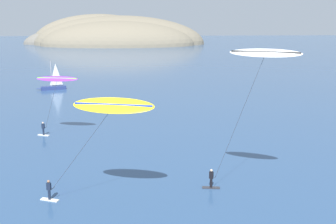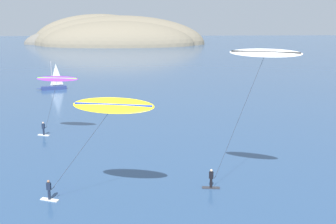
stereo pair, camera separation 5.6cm
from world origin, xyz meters
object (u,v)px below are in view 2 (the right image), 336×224
Objects in this scene: kitesurfer_white at (260,65)px; kitesurfer_yellow at (109,111)px; sailboat_near at (52,86)px; kitesurfer_purple at (56,83)px.

kitesurfer_white is 12.04m from kitesurfer_yellow.
kitesurfer_white is 1.28× the size of kitesurfer_yellow.
kitesurfer_yellow reaches higher than sailboat_near.
kitesurfer_white reaches higher than sailboat_near.
kitesurfer_yellow is at bearing -172.79° from kitesurfer_white.
kitesurfer_yellow is at bearing -73.62° from sailboat_near.
kitesurfer_yellow is (15.71, -53.43, 6.85)m from sailboat_near.
kitesurfer_white is 26.96m from kitesurfer_purple.
kitesurfer_white is at bearing -43.34° from kitesurfer_purple.
kitesurfer_yellow is (-11.52, -1.46, -3.18)m from kitesurfer_white.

